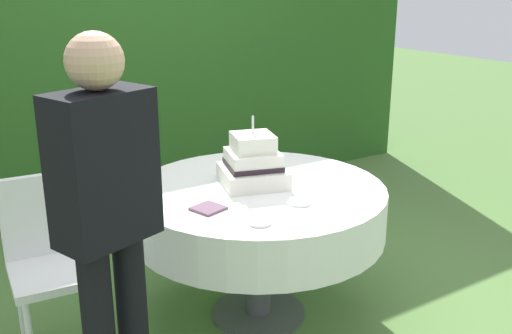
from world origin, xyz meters
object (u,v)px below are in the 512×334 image
wedding_cake (254,164)px  napkin_stack (208,208)px  serving_plate_far (260,222)px  standing_person (108,220)px  serving_plate_near (300,203)px  cake_table (259,210)px  garden_chair (52,251)px

wedding_cake → napkin_stack: bearing=-153.0°
serving_plate_far → napkin_stack: same height
standing_person → serving_plate_near: bearing=7.4°
serving_plate_near → standing_person: size_ratio=0.06×
napkin_stack → standing_person: 0.67m
cake_table → standing_person: standing_person is taller
cake_table → standing_person: 1.08m
serving_plate_far → napkin_stack: bearing=112.4°
serving_plate_near → serving_plate_far: same height
cake_table → serving_plate_near: bearing=-84.0°
wedding_cake → standing_person: bearing=-152.6°
serving_plate_near → garden_chair: garden_chair is taller
wedding_cake → cake_table: bearing=-98.2°
napkin_stack → wedding_cake: bearing=27.0°
cake_table → garden_chair: size_ratio=1.47×
serving_plate_near → standing_person: standing_person is taller
wedding_cake → standing_person: (-0.95, -0.49, 0.08)m
cake_table → garden_chair: 1.03m
cake_table → serving_plate_near: (0.03, -0.31, 0.13)m
serving_plate_near → standing_person: (-0.97, -0.13, 0.18)m
serving_plate_near → garden_chair: bearing=151.8°
cake_table → serving_plate_far: (-0.26, -0.40, 0.13)m
serving_plate_far → serving_plate_near: bearing=17.8°
garden_chair → standing_person: standing_person is taller
napkin_stack → garden_chair: (-0.63, 0.38, -0.21)m
standing_person → napkin_stack: bearing=27.7°
wedding_cake → garden_chair: bearing=169.4°
serving_plate_far → wedding_cake: bearing=60.0°
wedding_cake → serving_plate_far: wedding_cake is taller
cake_table → napkin_stack: bearing=-160.0°
napkin_stack → standing_person: size_ratio=0.08×
serving_plate_far → garden_chair: size_ratio=0.12×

